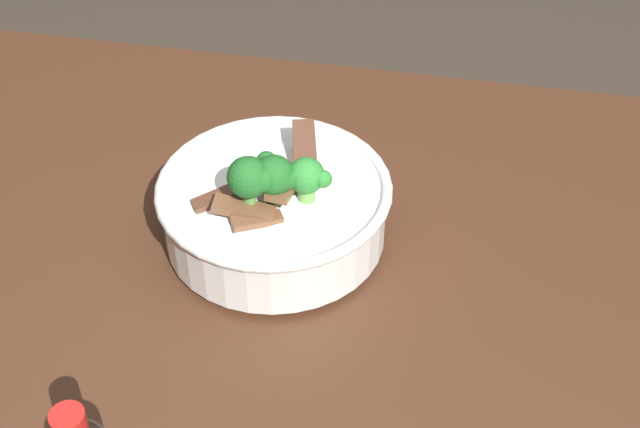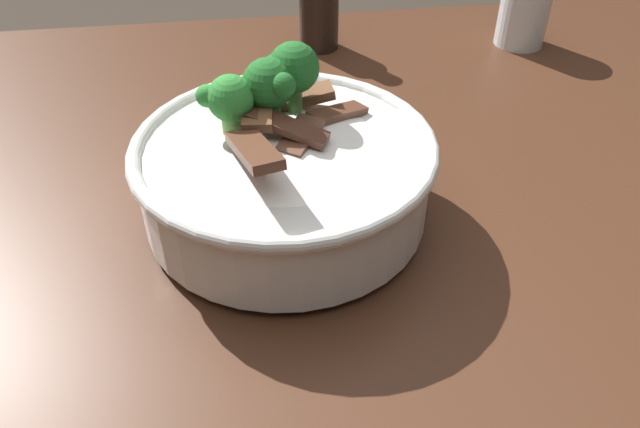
% 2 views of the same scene
% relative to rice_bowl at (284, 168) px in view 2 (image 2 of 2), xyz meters
% --- Properties ---
extents(dining_table, '(1.25, 0.80, 0.82)m').
position_rel_rice_bowl_xyz_m(dining_table, '(0.06, -0.04, -0.18)').
color(dining_table, '#472819').
rests_on(dining_table, ground).
extents(rice_bowl, '(0.25, 0.25, 0.14)m').
position_rel_rice_bowl_xyz_m(rice_bowl, '(0.00, 0.00, 0.00)').
color(rice_bowl, white).
rests_on(rice_bowl, dining_table).
extents(drinking_glass, '(0.06, 0.06, 0.09)m').
position_rel_rice_bowl_xyz_m(drinking_glass, '(-0.33, -0.31, -0.01)').
color(drinking_glass, white).
rests_on(drinking_glass, dining_table).
extents(soy_sauce_bottle, '(0.05, 0.05, 0.12)m').
position_rel_rice_bowl_xyz_m(soy_sauce_bottle, '(-0.08, -0.34, 0.00)').
color(soy_sauce_bottle, black).
rests_on(soy_sauce_bottle, dining_table).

